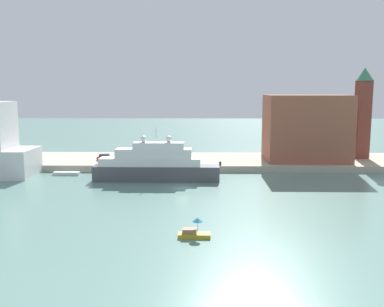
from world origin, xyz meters
TOP-DOWN VIEW (x-y plane):
  - ground at (0.00, 0.00)m, footprint 400.00×400.00m
  - quay_dock at (0.00, 26.72)m, footprint 110.00×21.44m
  - large_yacht at (-5.98, 7.15)m, footprint 25.98×4.14m
  - small_motorboat at (2.66, -27.38)m, footprint 4.11×1.60m
  - work_barge at (-26.15, 12.44)m, footprint 5.63×1.45m
  - harbor_building at (29.24, 25.22)m, footprint 19.54×14.06m
  - bell_tower at (44.06, 28.68)m, footprint 4.33×4.33m
  - parked_car at (-20.06, 23.75)m, footprint 3.93×1.61m
  - person_figure at (-15.69, 19.39)m, footprint 0.36×0.36m
  - mooring_bollard at (7.99, 17.20)m, footprint 0.52×0.52m

SIDE VIEW (x-z plane):
  - ground at x=0.00m, z-range 0.00..0.00m
  - work_barge at x=-26.15m, z-range 0.00..0.70m
  - quay_dock at x=0.00m, z-range 0.00..1.49m
  - small_motorboat at x=2.66m, z-range -0.55..2.03m
  - mooring_bollard at x=7.99m, z-range 1.49..2.35m
  - parked_car at x=-20.06m, z-range 1.38..2.89m
  - person_figure at x=-15.69m, z-range 1.43..2.97m
  - large_yacht at x=-5.98m, z-range -2.24..8.69m
  - harbor_building at x=29.24m, z-range 1.49..17.40m
  - bell_tower at x=44.06m, z-range 2.35..24.92m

